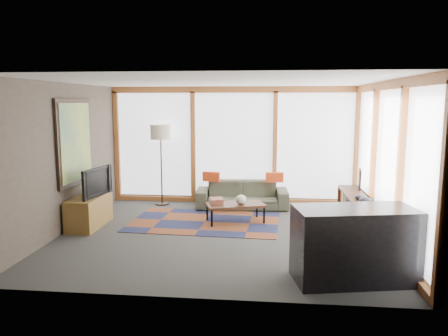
# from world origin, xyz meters

# --- Properties ---
(ground) EXTENTS (5.50, 5.50, 0.00)m
(ground) POSITION_xyz_m (0.00, 0.00, 0.00)
(ground) COLOR #2D2C2A
(ground) RESTS_ON ground
(room_envelope) EXTENTS (5.52, 5.02, 2.62)m
(room_envelope) POSITION_xyz_m (0.49, 0.56, 1.54)
(room_envelope) COLOR #43372F
(room_envelope) RESTS_ON ground
(rug) EXTENTS (2.86, 1.92, 0.01)m
(rug) POSITION_xyz_m (-0.40, 0.73, 0.01)
(rug) COLOR brown
(rug) RESTS_ON ground
(sofa) EXTENTS (2.00, 0.89, 0.57)m
(sofa) POSITION_xyz_m (0.23, 1.95, 0.28)
(sofa) COLOR #383929
(sofa) RESTS_ON ground
(pillow_left) EXTENTS (0.38, 0.17, 0.20)m
(pillow_left) POSITION_xyz_m (-0.44, 1.95, 0.67)
(pillow_left) COLOR #C73E17
(pillow_left) RESTS_ON sofa
(pillow_right) EXTENTS (0.38, 0.14, 0.21)m
(pillow_right) POSITION_xyz_m (0.92, 1.99, 0.67)
(pillow_right) COLOR #C73E17
(pillow_right) RESTS_ON sofa
(floor_lamp) EXTENTS (0.45, 0.45, 1.77)m
(floor_lamp) POSITION_xyz_m (-1.57, 2.06, 0.89)
(floor_lamp) COLOR #2E2017
(floor_lamp) RESTS_ON ground
(coffee_table) EXTENTS (1.19, 0.86, 0.36)m
(coffee_table) POSITION_xyz_m (0.17, 0.79, 0.18)
(coffee_table) COLOR #372715
(coffee_table) RESTS_ON ground
(book_stack) EXTENTS (0.30, 0.35, 0.10)m
(book_stack) POSITION_xyz_m (-0.18, 0.78, 0.41)
(book_stack) COLOR brown
(book_stack) RESTS_ON coffee_table
(vase) EXTENTS (0.22, 0.22, 0.18)m
(vase) POSITION_xyz_m (0.28, 0.76, 0.45)
(vase) COLOR beige
(vase) RESTS_ON coffee_table
(bookshelf) EXTENTS (0.41, 2.23, 0.56)m
(bookshelf) POSITION_xyz_m (2.43, 0.74, 0.28)
(bookshelf) COLOR #372715
(bookshelf) RESTS_ON ground
(bowl_a) EXTENTS (0.26, 0.26, 0.11)m
(bowl_a) POSITION_xyz_m (2.44, 0.21, 0.61)
(bowl_a) COLOR black
(bowl_a) RESTS_ON bookshelf
(bowl_b) EXTENTS (0.21, 0.21, 0.09)m
(bowl_b) POSITION_xyz_m (2.40, 0.50, 0.60)
(bowl_b) COLOR black
(bowl_b) RESTS_ON bookshelf
(shelf_picture) EXTENTS (0.08, 0.31, 0.40)m
(shelf_picture) POSITION_xyz_m (2.58, 1.44, 0.76)
(shelf_picture) COLOR black
(shelf_picture) RESTS_ON bookshelf
(tv_console) EXTENTS (0.47, 1.13, 0.57)m
(tv_console) POSITION_xyz_m (-2.46, 0.23, 0.28)
(tv_console) COLOR brown
(tv_console) RESTS_ON ground
(television) EXTENTS (0.27, 0.93, 0.53)m
(television) POSITION_xyz_m (-2.38, 0.25, 0.83)
(television) COLOR black
(television) RESTS_ON tv_console
(bar_counter) EXTENTS (1.61, 0.98, 0.95)m
(bar_counter) POSITION_xyz_m (1.89, -1.78, 0.48)
(bar_counter) COLOR black
(bar_counter) RESTS_ON ground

